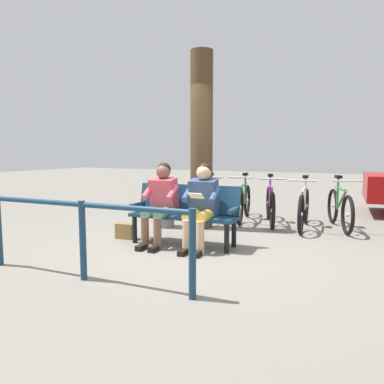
{
  "coord_description": "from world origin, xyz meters",
  "views": [
    {
      "loc": [
        -2.1,
        4.53,
        1.36
      ],
      "look_at": [
        0.29,
        -0.48,
        0.75
      ],
      "focal_mm": 34.39,
      "sensor_mm": 36.0,
      "label": 1
    }
  ],
  "objects_px": {
    "bicycle_silver": "(340,208)",
    "litter_bin": "(164,206)",
    "person_companion": "(161,199)",
    "bicycle_red": "(244,202)",
    "bench": "(185,210)",
    "tree_trunk": "(201,141)",
    "person_reading": "(201,202)",
    "bicycle_blue": "(304,208)",
    "bicycle_purple": "(270,205)",
    "handbag": "(125,231)",
    "bicycle_green": "(211,202)"
  },
  "relations": [
    {
      "from": "person_companion",
      "to": "bicycle_green",
      "type": "height_order",
      "value": "person_companion"
    },
    {
      "from": "handbag",
      "to": "bicycle_blue",
      "type": "relative_size",
      "value": 0.18
    },
    {
      "from": "tree_trunk",
      "to": "litter_bin",
      "type": "xyz_separation_m",
      "value": [
        0.64,
        0.23,
        -1.16
      ]
    },
    {
      "from": "handbag",
      "to": "person_reading",
      "type": "bearing_deg",
      "value": 178.89
    },
    {
      "from": "bicycle_blue",
      "to": "bicycle_silver",
      "type": "bearing_deg",
      "value": 108.28
    },
    {
      "from": "person_companion",
      "to": "bicycle_red",
      "type": "distance_m",
      "value": 2.43
    },
    {
      "from": "person_companion",
      "to": "tree_trunk",
      "type": "xyz_separation_m",
      "value": [
        -0.05,
        -1.35,
        0.88
      ]
    },
    {
      "from": "bicycle_red",
      "to": "person_reading",
      "type": "bearing_deg",
      "value": -6.66
    },
    {
      "from": "handbag",
      "to": "bicycle_green",
      "type": "xyz_separation_m",
      "value": [
        -0.6,
        -2.04,
        0.24
      ]
    },
    {
      "from": "bicycle_purple",
      "to": "bicycle_green",
      "type": "relative_size",
      "value": 1.01
    },
    {
      "from": "bicycle_silver",
      "to": "bicycle_purple",
      "type": "distance_m",
      "value": 1.22
    },
    {
      "from": "person_companion",
      "to": "bicycle_blue",
      "type": "relative_size",
      "value": 0.71
    },
    {
      "from": "person_reading",
      "to": "tree_trunk",
      "type": "xyz_separation_m",
      "value": [
        0.59,
        -1.32,
        0.88
      ]
    },
    {
      "from": "person_companion",
      "to": "handbag",
      "type": "height_order",
      "value": "person_companion"
    },
    {
      "from": "bench",
      "to": "handbag",
      "type": "xyz_separation_m",
      "value": [
        0.99,
        0.12,
        -0.39
      ]
    },
    {
      "from": "handbag",
      "to": "bicycle_blue",
      "type": "xyz_separation_m",
      "value": [
        -2.4,
        -2.03,
        0.24
      ]
    },
    {
      "from": "bench",
      "to": "bicycle_blue",
      "type": "height_order",
      "value": "bicycle_blue"
    },
    {
      "from": "person_reading",
      "to": "bench",
      "type": "bearing_deg",
      "value": -27.28
    },
    {
      "from": "bicycle_silver",
      "to": "bicycle_red",
      "type": "relative_size",
      "value": 0.97
    },
    {
      "from": "bench",
      "to": "bicycle_green",
      "type": "relative_size",
      "value": 1.01
    },
    {
      "from": "bicycle_blue",
      "to": "person_companion",
      "type": "bearing_deg",
      "value": -43.4
    },
    {
      "from": "bicycle_blue",
      "to": "bicycle_purple",
      "type": "distance_m",
      "value": 0.66
    },
    {
      "from": "bicycle_silver",
      "to": "bicycle_blue",
      "type": "distance_m",
      "value": 0.63
    },
    {
      "from": "bicycle_blue",
      "to": "bicycle_red",
      "type": "height_order",
      "value": "same"
    },
    {
      "from": "bicycle_blue",
      "to": "bicycle_green",
      "type": "bearing_deg",
      "value": -94.33
    },
    {
      "from": "person_companion",
      "to": "litter_bin",
      "type": "xyz_separation_m",
      "value": [
        0.59,
        -1.12,
        -0.28
      ]
    },
    {
      "from": "bicycle_purple",
      "to": "bicycle_red",
      "type": "distance_m",
      "value": 0.57
    },
    {
      "from": "bicycle_green",
      "to": "bicycle_blue",
      "type": "bearing_deg",
      "value": 69.84
    },
    {
      "from": "bicycle_purple",
      "to": "bicycle_red",
      "type": "relative_size",
      "value": 0.97
    },
    {
      "from": "bench",
      "to": "tree_trunk",
      "type": "relative_size",
      "value": 0.52
    },
    {
      "from": "bench",
      "to": "person_companion",
      "type": "bearing_deg",
      "value": 27.07
    },
    {
      "from": "bench",
      "to": "tree_trunk",
      "type": "distance_m",
      "value": 1.59
    },
    {
      "from": "person_companion",
      "to": "tree_trunk",
      "type": "height_order",
      "value": "tree_trunk"
    },
    {
      "from": "handbag",
      "to": "bicycle_purple",
      "type": "distance_m",
      "value": 2.82
    },
    {
      "from": "bicycle_silver",
      "to": "litter_bin",
      "type": "bearing_deg",
      "value": -85.11
    },
    {
      "from": "handbag",
      "to": "bicycle_green",
      "type": "relative_size",
      "value": 0.19
    },
    {
      "from": "bicycle_silver",
      "to": "bicycle_purple",
      "type": "relative_size",
      "value": 1.0
    },
    {
      "from": "tree_trunk",
      "to": "litter_bin",
      "type": "height_order",
      "value": "tree_trunk"
    },
    {
      "from": "person_reading",
      "to": "handbag",
      "type": "bearing_deg",
      "value": -3.64
    },
    {
      "from": "handbag",
      "to": "bicycle_purple",
      "type": "bearing_deg",
      "value": -128.77
    },
    {
      "from": "bench",
      "to": "bicycle_silver",
      "type": "xyz_separation_m",
      "value": [
        -1.99,
        -2.14,
        -0.15
      ]
    },
    {
      "from": "person_companion",
      "to": "bicycle_red",
      "type": "height_order",
      "value": "person_companion"
    },
    {
      "from": "litter_bin",
      "to": "bicycle_blue",
      "type": "relative_size",
      "value": 0.46
    },
    {
      "from": "bicycle_silver",
      "to": "bicycle_green",
      "type": "distance_m",
      "value": 2.39
    },
    {
      "from": "tree_trunk",
      "to": "bicycle_purple",
      "type": "height_order",
      "value": "tree_trunk"
    },
    {
      "from": "bicycle_silver",
      "to": "bicycle_purple",
      "type": "height_order",
      "value": "same"
    },
    {
      "from": "bicycle_blue",
      "to": "litter_bin",
      "type": "bearing_deg",
      "value": -71.36
    },
    {
      "from": "bicycle_purple",
      "to": "bicycle_red",
      "type": "xyz_separation_m",
      "value": [
        0.56,
        -0.11,
        0.0
      ]
    },
    {
      "from": "person_companion",
      "to": "bicycle_green",
      "type": "bearing_deg",
      "value": -90.45
    },
    {
      "from": "handbag",
      "to": "tree_trunk",
      "type": "distance_m",
      "value": 2.06
    }
  ]
}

